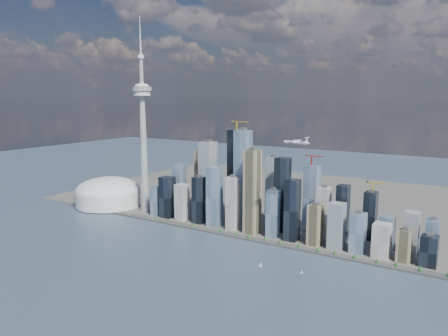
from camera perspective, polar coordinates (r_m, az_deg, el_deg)
The scene contains 10 objects.
ground at distance 899.46m, azimuth -9.31°, elevation -12.64°, with size 4000.00×4000.00×0.00m, color #2E3E50.
seawall at distance 1086.48m, azimuth -0.48°, elevation -8.47°, with size 1100.00×22.00×4.00m, color #383838.
land at distance 1471.97m, azimuth 9.03°, elevation -3.81°, with size 1400.00×900.00×3.00m, color #4C4C47.
shoreline_trees at distance 1084.41m, azimuth -0.48°, elevation -8.13°, with size 960.53×7.20×8.80m.
skyscraper_cluster at distance 1108.33m, azimuth 4.55°, elevation -3.78°, with size 736.00×142.00×267.78m.
needle_tower at distance 1269.30m, azimuth -10.53°, elevation 4.75°, with size 56.00×56.00×550.50m.
dome_stadium at distance 1389.40m, azimuth -14.83°, elevation -3.21°, with size 200.00×200.00×86.00m.
airplane at distance 910.04m, azimuth 9.41°, elevation 3.35°, with size 61.34×54.25×14.95m.
sailboat_west at distance 892.26m, azimuth 4.80°, elevation -12.51°, with size 7.45×2.77×10.29m.
sailboat_east at distance 871.15m, azimuth 10.13°, elevation -13.22°, with size 6.17×1.84×8.58m.
Camera 1 is at (557.40, -620.49, 336.62)m, focal length 35.00 mm.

